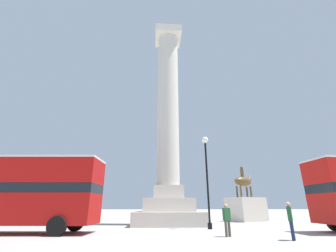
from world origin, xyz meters
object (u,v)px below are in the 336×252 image
monument_column (168,142)px  pedestrian_by_plinth (227,218)px  street_lamp (207,169)px  bus_a (12,190)px  equestrian_statue (246,206)px  pedestrian_near_lamp (290,218)px

monument_column → pedestrian_by_plinth: 10.70m
street_lamp → pedestrian_by_plinth: bearing=-90.5°
bus_a → equestrian_statue: size_ratio=1.83×
monument_column → street_lamp: (2.63, -4.07, -3.20)m
pedestrian_near_lamp → bus_a: bearing=-69.2°
monument_column → pedestrian_near_lamp: (5.19, -9.61, -6.38)m
bus_a → street_lamp: (12.49, 1.92, 1.73)m
bus_a → pedestrian_near_lamp: size_ratio=6.26×
bus_a → street_lamp: bearing=12.2°
street_lamp → pedestrian_near_lamp: street_lamp is taller
pedestrian_near_lamp → pedestrian_by_plinth: 2.98m
pedestrian_by_plinth → street_lamp: bearing=-118.1°
equestrian_statue → street_lamp: 10.50m
monument_column → bus_a: size_ratio=2.02×
street_lamp → pedestrian_by_plinth: street_lamp is taller
equestrian_statue → pedestrian_near_lamp: (-3.39, -13.79, -0.59)m
monument_column → street_lamp: size_ratio=3.22×
equestrian_statue → pedestrian_by_plinth: size_ratio=3.59×
equestrian_statue → monument_column: bearing=180.0°
bus_a → pedestrian_near_lamp: 15.55m
monument_column → street_lamp: monument_column is taller
pedestrian_near_lamp → pedestrian_by_plinth: size_ratio=1.05×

